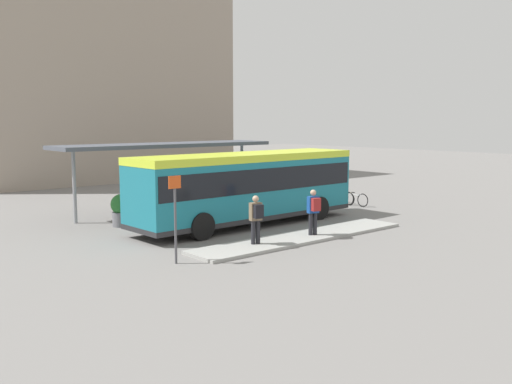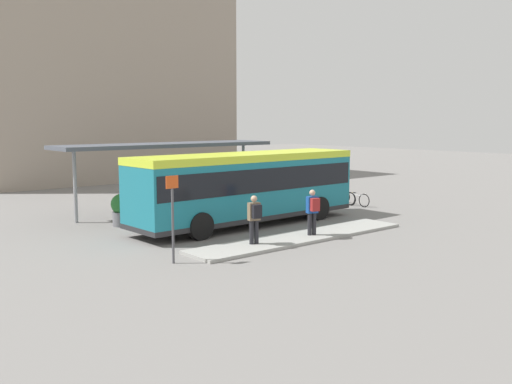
{
  "view_description": "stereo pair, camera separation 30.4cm",
  "coord_description": "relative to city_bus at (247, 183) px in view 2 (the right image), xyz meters",
  "views": [
    {
      "loc": [
        -15.57,
        -18.71,
        4.53
      ],
      "look_at": [
        0.54,
        0.0,
        1.4
      ],
      "focal_mm": 40.0,
      "sensor_mm": 36.0,
      "label": 1
    },
    {
      "loc": [
        -15.34,
        -18.91,
        4.53
      ],
      "look_at": [
        0.54,
        0.0,
        1.4
      ],
      "focal_mm": 40.0,
      "sensor_mm": 36.0,
      "label": 2
    }
  ],
  "objects": [
    {
      "name": "bicycle_red",
      "position": [
        7.92,
        2.92,
        -1.43
      ],
      "size": [
        0.48,
        1.8,
        0.78
      ],
      "rotation": [
        0.0,
        0.0,
        1.62
      ],
      "color": "black",
      "rests_on": "ground_plane"
    },
    {
      "name": "pedestrian_companion",
      "position": [
        -2.55,
        -3.59,
        -0.7
      ],
      "size": [
        0.47,
        0.51,
        1.75
      ],
      "rotation": [
        0.0,
        0.0,
        1.35
      ],
      "color": "#232328",
      "rests_on": "curb_island"
    },
    {
      "name": "bicycle_white",
      "position": [
        7.9,
        0.48,
        -1.45
      ],
      "size": [
        0.48,
        1.67,
        0.72
      ],
      "rotation": [
        0.0,
        0.0,
        -1.58
      ],
      "color": "black",
      "rests_on": "ground_plane"
    },
    {
      "name": "curb_island",
      "position": [
        -0.25,
        -3.63,
        -1.76
      ],
      "size": [
        9.85,
        1.8,
        0.12
      ],
      "color": "#9E9E99",
      "rests_on": "ground_plane"
    },
    {
      "name": "potted_planter_near_shelter",
      "position": [
        -4.26,
        3.28,
        -1.09
      ],
      "size": [
        0.88,
        0.88,
        1.39
      ],
      "color": "slate",
      "rests_on": "ground_plane"
    },
    {
      "name": "station_building",
      "position": [
        4.03,
        23.44,
        6.48
      ],
      "size": [
        19.6,
        10.22,
        16.59
      ],
      "color": "gray",
      "rests_on": "ground_plane"
    },
    {
      "name": "platform_sign",
      "position": [
        -5.99,
        -3.68,
        -0.26
      ],
      "size": [
        0.44,
        0.08,
        2.8
      ],
      "color": "#4C4C51",
      "rests_on": "ground_plane"
    },
    {
      "name": "pedestrian_waiting",
      "position": [
        0.18,
        -3.8,
        -0.69
      ],
      "size": [
        0.49,
        0.53,
        1.76
      ],
      "rotation": [
        0.0,
        0.0,
        1.28
      ],
      "color": "#232328",
      "rests_on": "curb_island"
    },
    {
      "name": "bicycle_yellow",
      "position": [
        7.79,
        1.29,
        -1.46
      ],
      "size": [
        0.48,
        1.66,
        0.72
      ],
      "rotation": [
        0.0,
        0.0,
        -1.57
      ],
      "color": "black",
      "rests_on": "ground_plane"
    },
    {
      "name": "ground_plane",
      "position": [
        -0.01,
        -0.0,
        -1.82
      ],
      "size": [
        120.0,
        120.0,
        0.0
      ],
      "primitive_type": "plane",
      "color": "slate"
    },
    {
      "name": "city_bus",
      "position": [
        0.0,
        0.0,
        0.0
      ],
      "size": [
        10.8,
        2.91,
        3.11
      ],
      "rotation": [
        0.0,
        0.0,
        0.02
      ],
      "color": "#197284",
      "rests_on": "ground_plane"
    },
    {
      "name": "bicycle_orange",
      "position": [
        8.15,
        2.11,
        -1.45
      ],
      "size": [
        0.48,
        1.7,
        0.74
      ],
      "rotation": [
        0.0,
        0.0,
        1.67
      ],
      "color": "black",
      "rests_on": "ground_plane"
    },
    {
      "name": "station_shelter",
      "position": [
        -0.71,
        5.25,
        1.44
      ],
      "size": [
        11.16,
        2.51,
        3.4
      ],
      "color": "#4C515B",
      "rests_on": "ground_plane"
    }
  ]
}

